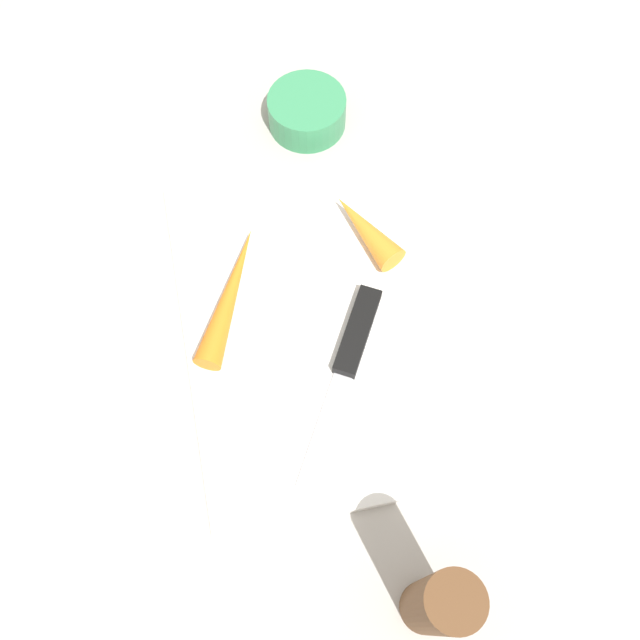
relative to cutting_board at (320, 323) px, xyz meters
The scene contains 7 objects.
ground_plane 0.01m from the cutting_board, ahead, with size 1.40×1.40×0.00m, color #ADA8A0.
cutting_board is the anchor object (origin of this frame).
knife 0.04m from the cutting_board, 142.60° to the right, with size 0.18×0.12×0.01m.
carrot_long 0.09m from the cutting_board, 64.21° to the left, with size 0.03×0.03×0.15m, color orange.
carrot_short 0.11m from the cutting_board, 37.72° to the right, with size 0.03×0.03×0.09m, color orange.
small_bowl 0.25m from the cutting_board, ahead, with size 0.09×0.09×0.04m, color #388C59.
pepper_grinder 0.28m from the cutting_board, behind, with size 0.04×0.04×0.15m, color brown.
Camera 1 is at (-0.26, 0.06, 0.61)m, focal length 38.56 mm.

